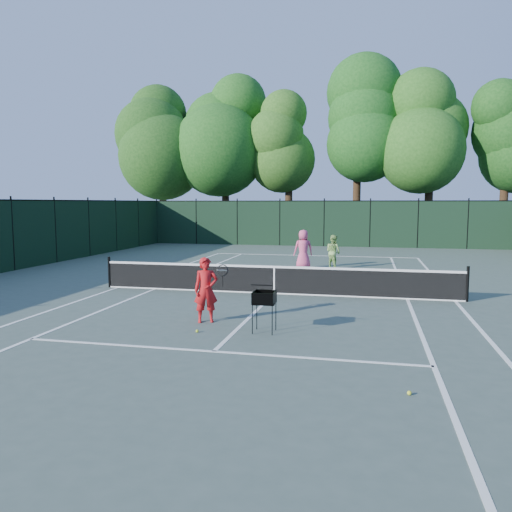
% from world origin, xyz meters
% --- Properties ---
extents(ground, '(90.00, 90.00, 0.00)m').
position_xyz_m(ground, '(0.00, 0.00, 0.00)').
color(ground, '#435249').
rests_on(ground, ground).
extents(sideline_doubles_left, '(0.10, 23.77, 0.01)m').
position_xyz_m(sideline_doubles_left, '(-5.49, 0.00, 0.00)').
color(sideline_doubles_left, white).
rests_on(sideline_doubles_left, ground).
extents(sideline_doubles_right, '(0.10, 23.77, 0.01)m').
position_xyz_m(sideline_doubles_right, '(5.49, 0.00, 0.00)').
color(sideline_doubles_right, white).
rests_on(sideline_doubles_right, ground).
extents(sideline_singles_left, '(0.10, 23.77, 0.01)m').
position_xyz_m(sideline_singles_left, '(-4.12, 0.00, 0.00)').
color(sideline_singles_left, white).
rests_on(sideline_singles_left, ground).
extents(sideline_singles_right, '(0.10, 23.77, 0.01)m').
position_xyz_m(sideline_singles_right, '(4.12, 0.00, 0.00)').
color(sideline_singles_right, white).
rests_on(sideline_singles_right, ground).
extents(baseline_far, '(10.97, 0.10, 0.01)m').
position_xyz_m(baseline_far, '(0.00, 11.88, 0.00)').
color(baseline_far, white).
rests_on(baseline_far, ground).
extents(service_line_near, '(8.23, 0.10, 0.01)m').
position_xyz_m(service_line_near, '(0.00, -6.40, 0.00)').
color(service_line_near, white).
rests_on(service_line_near, ground).
extents(service_line_far, '(8.23, 0.10, 0.01)m').
position_xyz_m(service_line_far, '(0.00, 6.40, 0.00)').
color(service_line_far, white).
rests_on(service_line_far, ground).
extents(center_service_line, '(0.10, 12.80, 0.01)m').
position_xyz_m(center_service_line, '(0.00, 0.00, 0.00)').
color(center_service_line, white).
rests_on(center_service_line, ground).
extents(tennis_net, '(11.69, 0.09, 1.06)m').
position_xyz_m(tennis_net, '(0.00, 0.00, 0.48)').
color(tennis_net, black).
rests_on(tennis_net, ground).
extents(fence_far, '(24.00, 0.05, 3.00)m').
position_xyz_m(fence_far, '(0.00, 18.00, 1.50)').
color(fence_far, black).
rests_on(fence_far, ground).
extents(tree_0, '(6.40, 6.40, 13.14)m').
position_xyz_m(tree_0, '(-13.00, 21.50, 8.16)').
color(tree_0, black).
rests_on(tree_0, ground).
extents(tree_1, '(6.80, 6.80, 13.98)m').
position_xyz_m(tree_1, '(-8.00, 22.00, 8.69)').
color(tree_1, black).
rests_on(tree_1, ground).
extents(tree_2, '(6.00, 6.00, 12.40)m').
position_xyz_m(tree_2, '(-3.00, 21.80, 7.73)').
color(tree_2, black).
rests_on(tree_2, ground).
extents(tree_3, '(7.00, 7.00, 14.45)m').
position_xyz_m(tree_3, '(2.00, 22.30, 9.01)').
color(tree_3, black).
rests_on(tree_3, ground).
extents(tree_4, '(6.20, 6.20, 12.97)m').
position_xyz_m(tree_4, '(7.00, 21.60, 8.14)').
color(tree_4, black).
rests_on(tree_4, ground).
extents(tree_5, '(5.80, 5.80, 12.23)m').
position_xyz_m(tree_5, '(12.00, 22.10, 7.71)').
color(tree_5, black).
rests_on(tree_5, ground).
extents(coach, '(0.77, 0.84, 1.60)m').
position_xyz_m(coach, '(-0.92, -4.10, 0.80)').
color(coach, red).
rests_on(coach, ground).
extents(player_pink, '(0.97, 0.79, 1.73)m').
position_xyz_m(player_pink, '(0.10, 6.41, 0.86)').
color(player_pink, '#DB4D7B').
rests_on(player_pink, ground).
extents(player_green, '(0.93, 0.90, 1.50)m').
position_xyz_m(player_green, '(1.41, 6.65, 0.75)').
color(player_green, '#8ABA5D').
rests_on(player_green, ground).
extents(ball_hopper, '(0.54, 0.54, 0.94)m').
position_xyz_m(ball_hopper, '(0.66, -4.73, 0.79)').
color(ball_hopper, black).
rests_on(ball_hopper, ground).
extents(loose_ball_near_cart, '(0.07, 0.07, 0.07)m').
position_xyz_m(loose_ball_near_cart, '(3.58, -7.88, 0.03)').
color(loose_ball_near_cart, '#CCD62B').
rests_on(loose_ball_near_cart, ground).
extents(loose_ball_midcourt, '(0.07, 0.07, 0.07)m').
position_xyz_m(loose_ball_midcourt, '(-0.81, -5.10, 0.03)').
color(loose_ball_midcourt, '#B9D62B').
rests_on(loose_ball_midcourt, ground).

